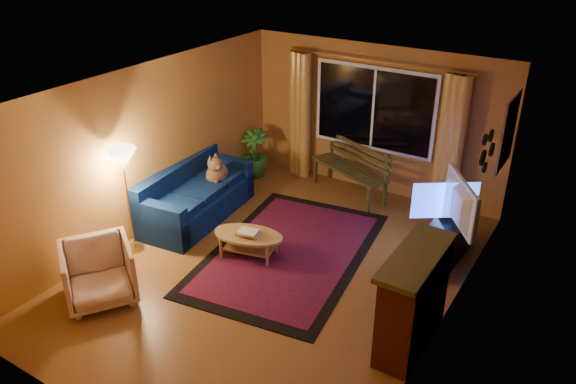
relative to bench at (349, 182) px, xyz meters
The scene contains 22 objects.
floor 2.59m from the bench, 85.62° to the right, with size 4.50×6.00×0.02m, color brown.
ceiling 3.44m from the bench, 85.62° to the right, with size 4.50×6.00×0.02m, color white.
wall_back 1.13m from the bench, 65.93° to the left, with size 4.50×0.02×2.50m, color #B77833.
wall_left 3.45m from the bench, 128.76° to the right, with size 0.02×6.00×2.50m, color #B77833.
wall_right 3.70m from the bench, 46.29° to the right, with size 0.02×6.00×2.50m, color #B77833.
window 1.29m from the bench, 62.34° to the left, with size 2.00×0.02×1.30m, color black.
curtain_rod 2.06m from the bench, 59.22° to the left, with size 0.03×0.03×3.20m, color #BF8C3F.
curtain_left 1.49m from the bench, 164.95° to the left, with size 0.36×0.36×2.24m, color gold.
curtain_right 1.81m from the bench, 11.34° to the left, with size 0.36×0.36×2.24m, color gold.
bench is the anchor object (origin of this frame).
potted_plant 1.83m from the bench, behind, with size 0.49×0.49×0.88m, color #235B1E.
sofa 2.60m from the bench, 129.76° to the right, with size 0.88×2.06×0.83m, color #081A47.
dog 2.27m from the bench, 136.43° to the right, with size 0.33×0.45×0.50m, color #90623E, non-canonical shape.
armchair 4.46m from the bench, 107.06° to the right, with size 0.81×0.76×0.84m, color beige.
floor_lamp 3.74m from the bench, 119.19° to the right, with size 0.26×0.26×1.57m, color #BF8C3F.
rug 2.15m from the bench, 86.68° to the right, with size 2.04×3.22×0.02m, color maroon.
coffee_table 2.52m from the bench, 97.14° to the right, with size 1.00×1.00×0.36m, color #AC8345.
tv_console 2.29m from the bench, 27.20° to the right, with size 0.43×1.29×0.54m, color black.
television 2.37m from the bench, 27.20° to the right, with size 1.14×0.15×0.65m, color black.
fireplace 3.74m from the bench, 52.89° to the right, with size 0.40×1.20×1.10m, color maroon.
mirror_cluster 3.14m from the bench, 27.82° to the right, with size 0.06×0.60×0.56m, color black, non-canonical shape.
painting 2.81m from the bench, ahead, with size 0.04×0.76×0.96m, color #DB5211.
Camera 1 is at (3.50, -5.30, 4.36)m, focal length 35.00 mm.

